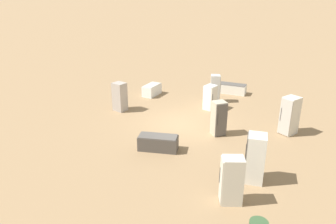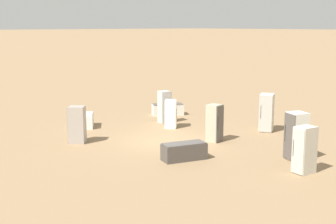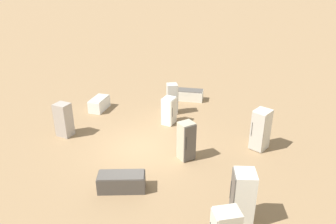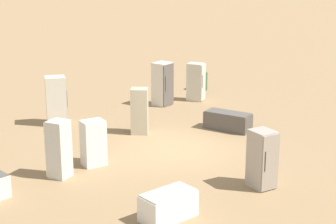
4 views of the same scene
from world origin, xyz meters
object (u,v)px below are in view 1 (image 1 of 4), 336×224
at_px(discarded_fridge_4, 232,89).
at_px(discarded_fridge_6, 158,143).
at_px(discarded_fridge_0, 219,118).
at_px(discarded_fridge_2, 152,90).
at_px(discarded_fridge_3, 120,97).
at_px(discarded_fridge_1, 290,116).
at_px(discarded_fridge_5, 210,97).
at_px(discarded_fridge_8, 232,180).
at_px(discarded_fridge_9, 215,89).
at_px(discarded_fridge_7, 255,158).

bearing_deg(discarded_fridge_4, discarded_fridge_6, -7.21).
xyz_separation_m(discarded_fridge_0, discarded_fridge_2, (-2.74, 6.62, -0.50)).
xyz_separation_m(discarded_fridge_2, discarded_fridge_3, (-2.11, -2.60, 0.49)).
xyz_separation_m(discarded_fridge_1, discarded_fridge_6, (-6.64, -0.88, -0.61)).
height_order(discarded_fridge_5, discarded_fridge_8, discarded_fridge_8).
relative_size(discarded_fridge_5, discarded_fridge_6, 0.77).
height_order(discarded_fridge_3, discarded_fridge_8, discarded_fridge_8).
relative_size(discarded_fridge_4, discarded_fridge_6, 1.04).
xyz_separation_m(discarded_fridge_1, discarded_fridge_2, (-6.25, 6.96, -0.60)).
distance_m(discarded_fridge_6, discarded_fridge_9, 7.30).
bearing_deg(discarded_fridge_5, discarded_fridge_2, -88.71).
height_order(discarded_fridge_5, discarded_fridge_7, discarded_fridge_7).
distance_m(discarded_fridge_0, discarded_fridge_3, 6.30).
bearing_deg(discarded_fridge_7, discarded_fridge_4, 9.15).
distance_m(discarded_fridge_1, discarded_fridge_2, 9.37).
distance_m(discarded_fridge_2, discarded_fridge_3, 3.39).
bearing_deg(discarded_fridge_9, discarded_fridge_2, -103.89).
bearing_deg(discarded_fridge_3, discarded_fridge_4, -28.19).
bearing_deg(discarded_fridge_0, discarded_fridge_9, -114.49).
distance_m(discarded_fridge_1, discarded_fridge_6, 6.73).
distance_m(discarded_fridge_0, discarded_fridge_4, 6.86).
height_order(discarded_fridge_4, discarded_fridge_5, discarded_fridge_5).
xyz_separation_m(discarded_fridge_5, discarded_fridge_9, (0.63, 1.19, 0.15)).
distance_m(discarded_fridge_6, discarded_fridge_8, 4.65).
bearing_deg(discarded_fridge_0, discarded_fridge_6, 9.97).
bearing_deg(discarded_fridge_4, discarded_fridge_2, -62.77).
bearing_deg(discarded_fridge_6, discarded_fridge_8, -135.29).
bearing_deg(discarded_fridge_5, discarded_fridge_7, 43.33).
bearing_deg(discarded_fridge_1, discarded_fridge_7, 111.04).
xyz_separation_m(discarded_fridge_5, discarded_fridge_8, (-1.54, -8.87, 0.13)).
bearing_deg(discarded_fridge_9, discarded_fridge_3, -70.80).
relative_size(discarded_fridge_6, discarded_fridge_8, 1.10).
relative_size(discarded_fridge_5, discarded_fridge_7, 0.76).
bearing_deg(discarded_fridge_0, discarded_fridge_3, -50.95).
height_order(discarded_fridge_0, discarded_fridge_7, discarded_fridge_7).
height_order(discarded_fridge_1, discarded_fridge_2, discarded_fridge_1).
distance_m(discarded_fridge_3, discarded_fridge_9, 5.99).
xyz_separation_m(discarded_fridge_3, discarded_fridge_9, (5.95, 0.69, 0.03)).
distance_m(discarded_fridge_3, discarded_fridge_5, 5.35).
distance_m(discarded_fridge_1, discarded_fridge_7, 5.07).
bearing_deg(discarded_fridge_5, discarded_fridge_8, 35.45).
distance_m(discarded_fridge_0, discarded_fridge_7, 4.20).
distance_m(discarded_fridge_5, discarded_fridge_6, 5.97).
xyz_separation_m(discarded_fridge_5, discarded_fridge_7, (-0.27, -7.70, 0.23)).
xyz_separation_m(discarded_fridge_0, discarded_fridge_1, (3.50, -0.34, 0.09)).
bearing_deg(discarded_fridge_4, discarded_fridge_5, -8.65).
bearing_deg(discarded_fridge_3, discarded_fridge_7, -103.00).
height_order(discarded_fridge_4, discarded_fridge_9, discarded_fridge_9).
bearing_deg(discarded_fridge_9, discarded_fridge_7, 6.89).
height_order(discarded_fridge_4, discarded_fridge_6, discarded_fridge_6).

